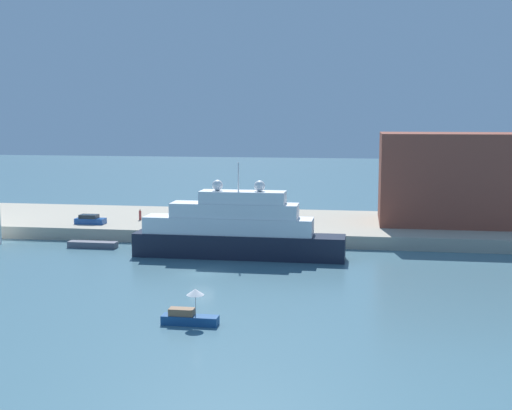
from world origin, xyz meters
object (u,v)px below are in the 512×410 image
Objects in this scene: large_yacht at (236,231)px; harbor_building at (449,178)px; mooring_bollard at (248,229)px; small_motorboat at (189,314)px; work_barge at (93,245)px; parked_car at (90,220)px; person_figure at (140,215)px.

harbor_building is at bearing 36.63° from large_yacht.
mooring_bollard is at bearing 89.63° from large_yacht.
mooring_bollard is (-1.11, 34.16, 1.19)m from small_motorboat.
work_barge is (-19.22, 2.78, -2.81)m from large_yacht.
work_barge is at bearing -65.38° from parked_car.
large_yacht is 6.05× the size of parked_car.
parked_car is at bearing -169.79° from harbor_building.
large_yacht reaches higher than parked_car.
harbor_building is 25.93× the size of mooring_bollard.
parked_car is at bearing 172.67° from mooring_bollard.
parked_car reaches higher than small_motorboat.
harbor_building is 30.01m from mooring_bollard.
parked_car is (-24.17, 37.13, 1.38)m from small_motorboat.
work_barge is 9.26m from parked_car.
small_motorboat reaches higher than mooring_bollard.
harbor_building is 44.68m from person_figure.
small_motorboat is at bearing -119.18° from harbor_building.
harbor_building is at bearing 20.48° from work_barge.
person_figure reaches higher than work_barge.
large_yacht reaches higher than mooring_bollard.
work_barge is at bearing 171.78° from large_yacht.
large_yacht is at bearing -90.37° from mooring_bollard.
parked_car is (-49.92, -8.99, -5.79)m from harbor_building.
small_motorboat is 2.93× the size of person_figure.
parked_car is 5.63× the size of mooring_bollard.
large_yacht is 23.11m from person_figure.
parked_car is 2.65× the size of person_figure.
harbor_building reaches higher than mooring_bollard.
small_motorboat is 53.31m from harbor_building.
harbor_building is at bearing 23.99° from mooring_bollard.
large_yacht is 5.46× the size of small_motorboat.
person_figure is 2.13× the size of mooring_bollard.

